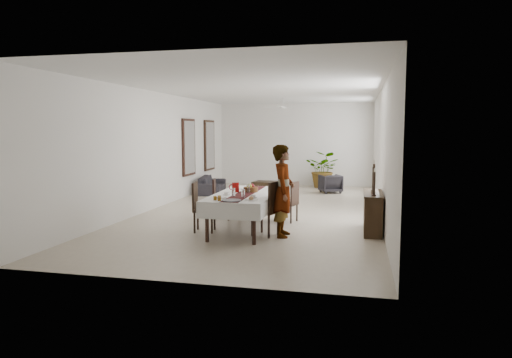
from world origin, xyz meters
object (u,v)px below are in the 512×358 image
object	(u,v)px
sideboard_body	(373,213)
dining_table_top	(245,195)
woman	(283,191)
red_pitcher	(236,187)
sofa	(212,184)

from	to	relation	value
sideboard_body	dining_table_top	bearing A→B (deg)	-171.21
woman	sideboard_body	distance (m)	2.02
dining_table_top	red_pitcher	xyz separation A→B (m)	(-0.26, 0.16, 0.14)
dining_table_top	woman	distance (m)	0.98
red_pitcher	sofa	bearing A→B (deg)	113.22
red_pitcher	sideboard_body	world-z (taller)	red_pitcher
dining_table_top	sideboard_body	distance (m)	2.72
woman	sofa	distance (m)	6.96
woman	sofa	world-z (taller)	woman
sofa	sideboard_body	bearing A→B (deg)	-144.83
red_pitcher	sideboard_body	distance (m)	2.98
red_pitcher	woman	size ratio (longest dim) A/B	0.11
red_pitcher	woman	bearing A→B (deg)	-25.51
dining_table_top	red_pitcher	bearing A→B (deg)	149.04
dining_table_top	sideboard_body	bearing A→B (deg)	8.69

